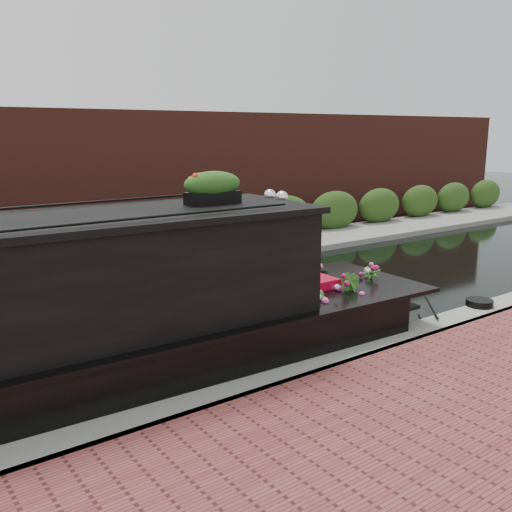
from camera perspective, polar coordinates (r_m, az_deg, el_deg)
ground at (r=10.64m, az=-7.39°, el=-6.40°), size 80.00×80.00×0.00m
near_bank_coping at (r=8.09m, az=4.24°, el=-12.57°), size 40.00×0.60×0.50m
far_bank_path at (r=14.33m, az=-15.53°, el=-1.82°), size 40.00×2.40×0.34m
far_hedge at (r=15.15m, az=-16.75°, el=-1.12°), size 40.00×1.10×2.80m
far_brick_wall at (r=17.11m, az=-19.12°, el=0.23°), size 40.00×1.00×8.00m
rope_fender at (r=11.09m, az=12.28°, el=-4.71°), size 0.40×0.38×0.40m
coiled_mooring_rope at (r=11.32m, az=21.45°, el=-4.37°), size 0.49×0.49×0.12m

